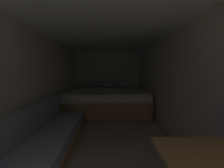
% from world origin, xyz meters
% --- Properties ---
extents(ground_plane, '(7.55, 7.55, 0.00)m').
position_xyz_m(ground_plane, '(0.00, 2.19, 0.00)').
color(ground_plane, '#A39984').
extents(wall_back, '(2.62, 0.05, 2.03)m').
position_xyz_m(wall_back, '(0.00, 4.99, 1.01)').
color(wall_back, beige).
rests_on(wall_back, ground).
extents(wall_left, '(0.05, 5.55, 2.03)m').
position_xyz_m(wall_left, '(-1.28, 2.19, 1.01)').
color(wall_left, beige).
rests_on(wall_left, ground).
extents(wall_right, '(0.05, 5.55, 2.03)m').
position_xyz_m(wall_right, '(1.28, 2.19, 1.01)').
color(wall_right, beige).
rests_on(wall_right, ground).
extents(ceiling_slab, '(2.62, 5.55, 0.05)m').
position_xyz_m(ceiling_slab, '(0.00, 2.19, 2.05)').
color(ceiling_slab, white).
rests_on(ceiling_slab, wall_left).
extents(bed, '(2.40, 1.94, 0.86)m').
position_xyz_m(bed, '(0.00, 3.97, 0.35)').
color(bed, tan).
rests_on(bed, ground).
extents(sofa_left, '(0.72, 2.80, 0.75)m').
position_xyz_m(sofa_left, '(-0.93, 1.40, 0.23)').
color(sofa_left, tan).
rests_on(sofa_left, ground).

